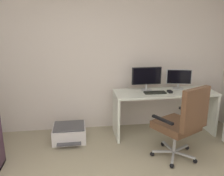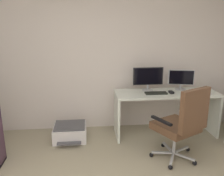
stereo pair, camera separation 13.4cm
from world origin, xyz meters
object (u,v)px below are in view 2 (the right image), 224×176
monitor_main (148,77)px  printer (70,132)px  keyboard (156,93)px  office_chair (182,122)px  desk (166,103)px  computer_mouse (171,92)px  monitor_secondary (181,78)px

monitor_main → printer: 1.53m
keyboard → office_chair: 0.78m
keyboard → printer: size_ratio=0.65×
monitor_main → desk: bearing=-25.6°
monitor_main → computer_mouse: 0.44m
monitor_main → office_chair: monitor_main is taller
monitor_main → printer: size_ratio=0.93×
monitor_secondary → computer_mouse: monitor_secondary is taller
monitor_secondary → computer_mouse: 0.35m
office_chair → monitor_main: bearing=103.2°
keyboard → monitor_main: bearing=113.6°
monitor_main → computer_mouse: size_ratio=4.89×
keyboard → computer_mouse: 0.25m
keyboard → printer: bearing=179.7°
monitor_main → monitor_secondary: 0.56m
desk → printer: 1.61m
keyboard → computer_mouse: (0.25, -0.00, 0.01)m
computer_mouse → printer: (-1.61, 0.03, -0.62)m
keyboard → computer_mouse: size_ratio=3.40×
monitor_main → monitor_secondary: bearing=0.0°
monitor_main → keyboard: bearing=-67.5°
keyboard → office_chair: size_ratio=0.33×
monitor_secondary → office_chair: (-0.33, -0.95, -0.36)m
computer_mouse → printer: computer_mouse is taller
desk → keyboard: bearing=-159.8°
monitor_secondary → printer: size_ratio=0.79×
office_chair → printer: 1.74m
monitor_main → monitor_secondary: size_ratio=1.18×
keyboard → office_chair: office_chair is taller
desk → monitor_secondary: size_ratio=3.97×
computer_mouse → keyboard: bearing=177.7°
office_chair → desk: bearing=86.2°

